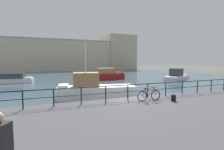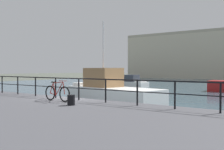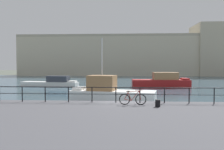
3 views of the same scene
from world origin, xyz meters
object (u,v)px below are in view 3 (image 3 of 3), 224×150
(harbor_building, at_px, (146,55))
(parked_bicycle, at_px, (133,99))
(moored_blue_motorboat, at_px, (162,82))
(moored_harbor_tender, at_px, (110,94))
(mooring_bollard, at_px, (158,103))
(moored_green_narrowboat, at_px, (52,83))

(harbor_building, height_order, parked_bicycle, harbor_building)
(moored_blue_motorboat, xyz_separation_m, moored_harbor_tender, (-6.80, -16.37, 0.00))
(moored_blue_motorboat, relative_size, moored_harbor_tender, 1.10)
(moored_blue_motorboat, bearing_deg, harbor_building, 86.30)
(harbor_building, bearing_deg, mooring_bollard, -93.16)
(moored_green_narrowboat, xyz_separation_m, moored_harbor_tender, (10.59, -17.07, 0.29))
(moored_harbor_tender, bearing_deg, moored_blue_motorboat, -102.10)
(moored_green_narrowboat, distance_m, moored_harbor_tender, 20.10)
(moored_harbor_tender, bearing_deg, harbor_building, -86.60)
(harbor_building, height_order, moored_harbor_tender, harbor_building)
(harbor_building, bearing_deg, parked_bicycle, -94.58)
(moored_green_narrowboat, relative_size, mooring_bollard, 21.73)
(moored_green_narrowboat, relative_size, parked_bicycle, 5.40)
(parked_bicycle, bearing_deg, moored_harbor_tender, 108.86)
(moored_blue_motorboat, height_order, moored_harbor_tender, moored_harbor_tender)
(parked_bicycle, bearing_deg, moored_green_narrowboat, 120.63)
(parked_bicycle, bearing_deg, mooring_bollard, -19.29)
(parked_bicycle, distance_m, mooring_bollard, 1.69)
(harbor_building, distance_m, moored_blue_motorboat, 41.17)
(harbor_building, relative_size, moored_green_narrowboat, 6.86)
(harbor_building, distance_m, mooring_bollard, 64.95)
(moored_blue_motorboat, height_order, parked_bicycle, moored_blue_motorboat)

